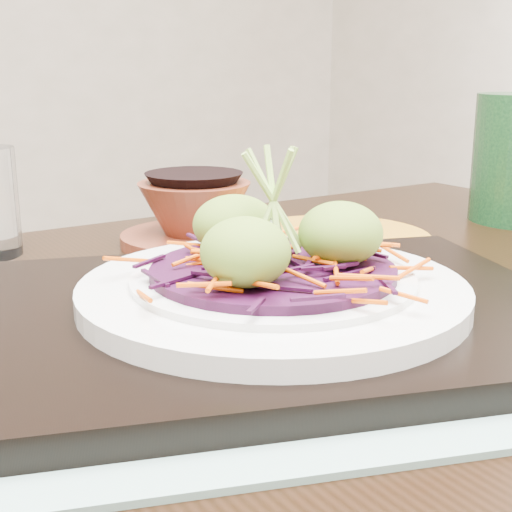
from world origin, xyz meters
TOP-DOWN VIEW (x-y plane):
  - dining_table at (0.08, 0.10)m, footprint 1.35×0.97m
  - placemat at (0.08, 0.09)m, footprint 0.63×0.57m
  - serving_tray at (0.08, 0.09)m, footprint 0.54×0.49m
  - white_plate at (0.08, 0.09)m, footprint 0.29×0.29m
  - cabbage_bed at (0.08, 0.09)m, footprint 0.18×0.18m
  - carrot_julienne at (0.08, 0.09)m, footprint 0.22×0.22m
  - guacamole_scoops at (0.08, 0.09)m, footprint 0.16×0.14m
  - scallion_garnish at (0.08, 0.09)m, footprint 0.07×0.07m
  - terracotta_bowl_set at (0.19, 0.35)m, footprint 0.17×0.17m
  - yellow_plate at (0.31, 0.25)m, footprint 0.26×0.26m

SIDE VIEW (x-z plane):
  - dining_table at x=0.08m, z-range 0.29..1.09m
  - placemat at x=0.08m, z-range 0.80..0.80m
  - yellow_plate at x=0.31m, z-range 0.80..0.81m
  - serving_tray at x=0.08m, z-range 0.80..0.82m
  - terracotta_bowl_set at x=0.19m, z-range 0.79..0.86m
  - white_plate at x=0.08m, z-range 0.82..0.84m
  - cabbage_bed at x=0.08m, z-range 0.84..0.85m
  - carrot_julienne at x=0.08m, z-range 0.85..0.86m
  - guacamole_scoops at x=0.08m, z-range 0.85..0.90m
  - scallion_garnish at x=0.08m, z-range 0.84..0.94m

